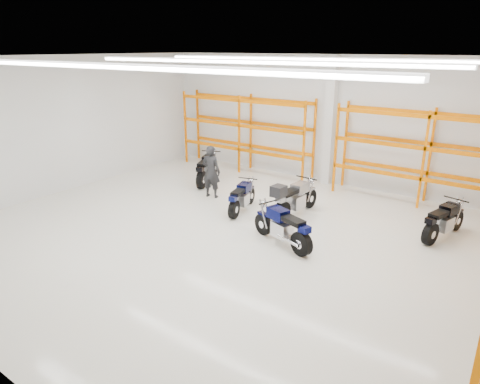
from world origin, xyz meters
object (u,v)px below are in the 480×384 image
Objects in this scene: motorcycle_back_a at (207,170)px; motorcycle_back_c at (293,199)px; motorcycle_main at (284,228)px; motorcycle_back_b at (241,198)px; standing_man at (211,172)px; motorcycle_back_d at (443,222)px; structural_column at (330,122)px.

motorcycle_back_a is 4.28m from motorcycle_back_c.
motorcycle_back_a reaches higher than motorcycle_main.
motorcycle_main reaches higher than motorcycle_back_b.
standing_man reaches higher than motorcycle_back_a.
motorcycle_back_d is at bearing -0.80° from motorcycle_back_a.
motorcycle_back_c reaches higher than motorcycle_back_d.
motorcycle_back_c reaches higher than motorcycle_back_b.
structural_column is (-0.61, 3.62, 1.71)m from motorcycle_back_c.
motorcycle_back_c is (1.45, 0.55, 0.12)m from motorcycle_back_b.
motorcycle_back_b is 0.95× the size of motorcycle_back_d.
motorcycle_back_d is 0.43× the size of structural_column.
motorcycle_back_b is 0.83× the size of motorcycle_back_c.
motorcycle_main is 0.45× the size of structural_column.
motorcycle_back_d is 5.52m from structural_column.
motorcycle_back_d is at bearing -30.85° from structural_column.
motorcycle_main is at bearing -75.83° from structural_column.
motorcycle_back_d is at bearing 15.65° from motorcycle_back_b.
standing_man is at bearing -172.00° from motorcycle_back_d.
motorcycle_main is at bearing 141.60° from standing_man.
motorcycle_main is 5.91m from structural_column.
standing_man is (-3.04, -0.03, 0.32)m from motorcycle_back_c.
standing_man is (1.11, -1.08, 0.37)m from motorcycle_back_a.
motorcycle_back_a is at bearing 179.20° from motorcycle_back_d.
standing_man reaches higher than motorcycle_main.
standing_man is at bearing -179.47° from motorcycle_back_c.
motorcycle_main is 5.71m from motorcycle_back_a.
structural_column is at bearing 78.56° from motorcycle_back_b.
standing_man is 0.39× the size of structural_column.
motorcycle_back_b is at bearing -101.44° from structural_column.
standing_man reaches higher than motorcycle_back_c.
structural_column is at bearing 104.17° from motorcycle_main.
structural_column is (2.43, 3.65, 1.38)m from standing_man.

